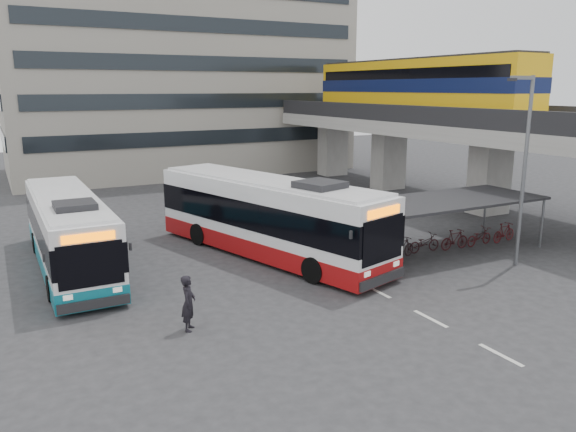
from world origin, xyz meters
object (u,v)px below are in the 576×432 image
bus_teal (69,232)px  pedestrian (188,303)px  lamp_post (524,160)px  bus_main (268,217)px

bus_teal → pedestrian: (2.49, -8.58, -0.68)m
lamp_post → bus_main: bearing=146.1°
pedestrian → bus_teal: bearing=46.0°
bus_main → pedestrian: size_ratio=7.24×
bus_main → pedestrian: (-5.94, -6.32, -0.88)m
pedestrian → lamp_post: size_ratio=0.23×
pedestrian → lamp_post: bearing=-61.0°
bus_teal → lamp_post: lamp_post is taller
bus_teal → pedestrian: 8.96m
bus_teal → lamp_post: 19.71m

